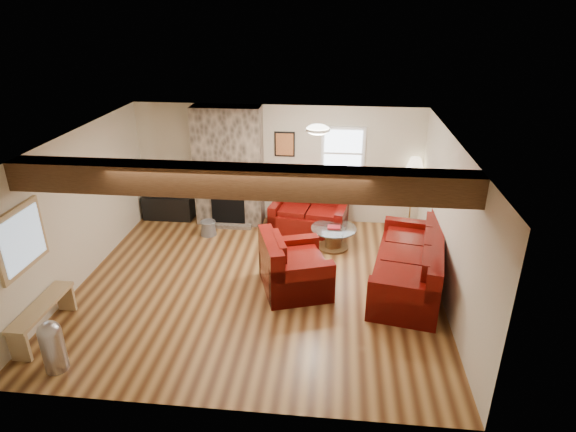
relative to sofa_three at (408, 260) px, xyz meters
name	(u,v)px	position (x,y,z in m)	size (l,w,h in m)	color
room	(257,217)	(-2.48, -0.26, 0.77)	(8.00, 8.00, 8.00)	#542F16
oak_beam	(238,181)	(-2.48, -1.51, 1.83)	(6.00, 0.36, 0.38)	#372210
chimney_breast	(229,168)	(-3.48, 2.23, 0.74)	(1.40, 0.67, 2.50)	#39332C
back_window	(343,153)	(-1.13, 2.45, 1.07)	(0.90, 0.08, 1.10)	white
hatch_window	(21,240)	(-5.44, -1.76, 0.97)	(0.08, 1.00, 0.90)	tan
ceiling_dome	(318,131)	(-1.58, 0.64, 1.96)	(0.40, 0.40, 0.18)	white
artwork_back	(285,144)	(-2.33, 2.45, 1.22)	(0.42, 0.06, 0.52)	black
artwork_right	(448,188)	(0.48, 0.04, 1.27)	(0.06, 0.55, 0.42)	black
sofa_three	(408,260)	(0.00, 0.00, 0.00)	(2.46, 1.03, 0.95)	#470805
loveseat	(309,212)	(-1.78, 1.97, -0.07)	(1.53, 0.88, 0.81)	#470805
armchair_red	(295,263)	(-1.86, -0.29, 0.00)	(1.17, 1.02, 0.95)	#470805
coffee_table	(333,238)	(-1.25, 1.21, -0.26)	(0.87, 0.87, 0.46)	#4E3119
tv_cabinet	(169,207)	(-4.88, 2.27, -0.21)	(1.06, 0.42, 0.53)	black
television	(167,186)	(-4.88, 2.27, 0.28)	(0.77, 0.10, 0.44)	black
floor_lamp	(415,168)	(0.32, 2.29, 0.85)	(0.40, 0.40, 1.55)	#AF8948
pine_bench	(44,319)	(-5.31, -1.87, -0.24)	(0.30, 1.28, 0.48)	tan
pedal_bin	(53,346)	(-4.76, -2.55, -0.11)	(0.29, 0.29, 0.73)	#A3A3A8
coal_bucket	(208,228)	(-3.81, 1.53, -0.32)	(0.33, 0.33, 0.31)	gray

